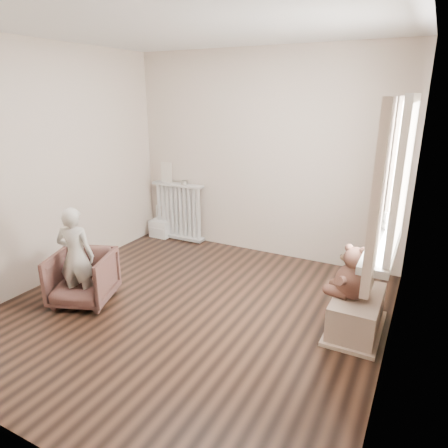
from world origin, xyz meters
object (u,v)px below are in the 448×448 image
at_px(child, 76,256).
at_px(toy_bench, 357,310).
at_px(toy_vanity, 160,219).
at_px(teddy_bear, 355,264).
at_px(armchair, 83,278).
at_px(plush_cat, 388,219).
at_px(radiator, 179,214).

distance_m(child, toy_bench, 2.73).
xyz_separation_m(toy_vanity, teddy_bear, (3.02, -1.30, 0.40)).
height_order(toy_vanity, child, child).
distance_m(armchair, toy_bench, 2.69).
height_order(armchair, plush_cat, plush_cat).
bearing_deg(teddy_bear, armchair, -153.82).
relative_size(armchair, plush_cat, 2.63).
bearing_deg(radiator, toy_bench, -24.71).
relative_size(radiator, child, 0.83).
xyz_separation_m(armchair, child, (0.00, -0.05, 0.26)).
height_order(radiator, toy_bench, radiator).
relative_size(toy_vanity, plush_cat, 2.08).
height_order(toy_vanity, toy_bench, toy_vanity).
relative_size(child, teddy_bear, 2.12).
bearing_deg(child, toy_bench, 176.60).
xyz_separation_m(teddy_bear, plush_cat, (0.19, 0.35, 0.33)).
distance_m(toy_vanity, armchair, 2.05).
bearing_deg(toy_bench, radiator, 155.29).
bearing_deg(radiator, teddy_bear, -26.24).
bearing_deg(child, toy_vanity, -97.34).
height_order(child, teddy_bear, child).
xyz_separation_m(radiator, toy_bench, (2.76, -1.27, -0.19)).
bearing_deg(armchair, radiator, 74.22).
height_order(radiator, child, child).
xyz_separation_m(child, toy_bench, (2.58, 0.81, -0.33)).
bearing_deg(child, armchair, -110.73).
distance_m(radiator, armchair, 2.04).
height_order(radiator, teddy_bear, teddy_bear).
height_order(radiator, armchair, radiator).
relative_size(toy_vanity, armchair, 0.79).
relative_size(armchair, teddy_bear, 1.24).
bearing_deg(toy_bench, child, -162.66).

